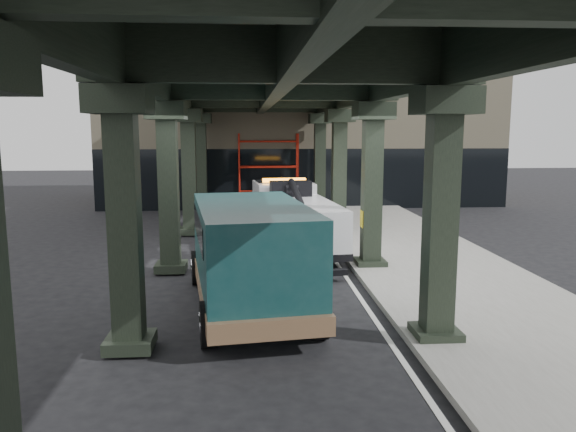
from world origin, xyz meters
name	(u,v)px	position (x,y,z in m)	size (l,w,h in m)	color
ground	(290,289)	(0.00, 0.00, 0.00)	(90.00, 90.00, 0.00)	black
sidewalk	(431,265)	(4.50, 2.00, 0.07)	(5.00, 40.00, 0.15)	gray
lane_stripe	(341,269)	(1.70, 2.00, 0.01)	(0.12, 38.00, 0.01)	silver
viaduct	(271,86)	(-0.40, 2.00, 5.46)	(7.40, 32.00, 6.40)	black
building	(297,133)	(2.00, 20.00, 4.00)	(22.00, 10.00, 8.00)	#C6B793
scaffolding	(268,170)	(0.00, 14.64, 2.11)	(3.08, 0.88, 4.00)	red
tow_truck	(292,215)	(0.46, 5.03, 1.23)	(2.90, 7.83, 2.51)	black
towed_van	(250,254)	(-1.07, -1.77, 1.38)	(3.22, 6.59, 2.57)	#103A3C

